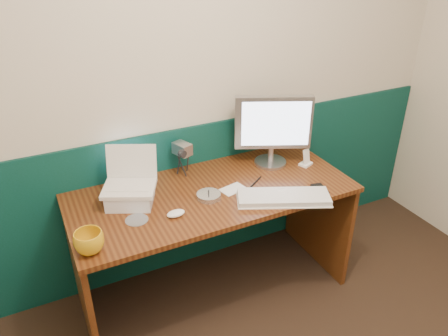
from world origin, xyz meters
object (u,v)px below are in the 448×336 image
laptop (127,171)px  keyboard (284,198)px  monitor (272,130)px  desk (213,243)px  camcorder (183,157)px  mug (89,242)px

laptop → keyboard: 0.85m
laptop → keyboard: laptop is taller
laptop → monitor: (0.92, 0.06, 0.04)m
laptop → monitor: size_ratio=0.59×
desk → camcorder: bearing=106.1°
desk → mug: size_ratio=11.72×
desk → monitor: 0.78m
desk → mug: mug is taller
laptop → camcorder: laptop is taller
desk → keyboard: bearing=-40.0°
desk → monitor: monitor is taller
monitor → keyboard: 0.48m
mug → laptop: bearing=48.9°
mug → desk: bearing=18.2°
desk → laptop: (-0.45, 0.08, 0.57)m
keyboard → mug: bearing=-156.8°
mug → keyboard: bearing=-1.1°
camcorder → monitor: bearing=-33.0°
mug → camcorder: size_ratio=0.61×
monitor → keyboard: bearing=-87.5°
mug → camcorder: camcorder is taller
laptop → mug: 0.44m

